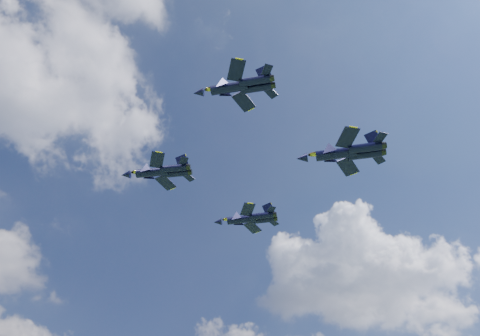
% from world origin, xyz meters
% --- Properties ---
extents(jet_lead, '(12.85, 12.23, 3.41)m').
position_xyz_m(jet_lead, '(-18.56, 11.86, 64.75)').
color(jet_lead, black).
extents(jet_left, '(11.86, 12.07, 3.26)m').
position_xyz_m(jet_left, '(-17.98, -13.36, 64.19)').
color(jet_left, black).
extents(jet_right, '(12.52, 12.53, 3.41)m').
position_xyz_m(jet_right, '(3.55, 13.94, 64.23)').
color(jet_right, black).
extents(jet_slot, '(14.65, 14.72, 4.00)m').
position_xyz_m(jet_slot, '(5.94, -11.86, 64.34)').
color(jet_slot, black).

